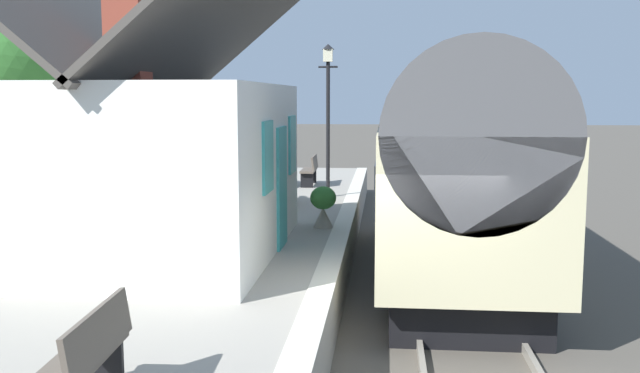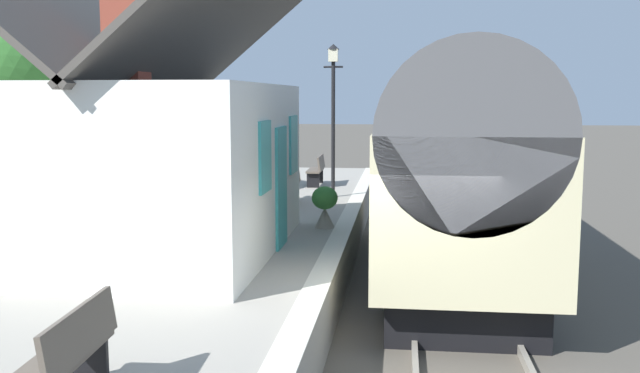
{
  "view_description": "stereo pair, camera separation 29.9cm",
  "coord_description": "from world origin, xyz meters",
  "px_view_note": "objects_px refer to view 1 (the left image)",
  "views": [
    {
      "loc": [
        -9.6,
        0.32,
        3.51
      ],
      "look_at": [
        2.88,
        1.5,
        1.9
      ],
      "focal_mm": 39.26,
      "sensor_mm": 36.0,
      "label": 1
    },
    {
      "loc": [
        -9.57,
        0.02,
        3.51
      ],
      "look_at": [
        2.88,
        1.5,
        1.9
      ],
      "focal_mm": 39.26,
      "sensor_mm": 36.0,
      "label": 2
    }
  ],
  "objects_px": {
    "bench_mid_platform": "(311,169)",
    "tree_far_right": "(63,77)",
    "bench_near_building": "(285,185)",
    "train": "(449,164)",
    "planter_edge_near": "(323,205)",
    "planter_edge_far": "(231,171)",
    "station_building": "(151,160)",
    "bench_platform_end": "(86,357)",
    "lamp_post_platform": "(328,92)",
    "tree_far_left": "(31,37)"
  },
  "relations": [
    {
      "from": "bench_mid_platform",
      "to": "tree_far_right",
      "type": "distance_m",
      "value": 10.17
    },
    {
      "from": "bench_near_building",
      "to": "train",
      "type": "bearing_deg",
      "value": -130.98
    },
    {
      "from": "planter_edge_near",
      "to": "bench_near_building",
      "type": "bearing_deg",
      "value": 21.85
    },
    {
      "from": "planter_edge_near",
      "to": "planter_edge_far",
      "type": "relative_size",
      "value": 1.1
    },
    {
      "from": "station_building",
      "to": "bench_platform_end",
      "type": "relative_size",
      "value": 4.4
    },
    {
      "from": "bench_mid_platform",
      "to": "lamp_post_platform",
      "type": "relative_size",
      "value": 0.36
    },
    {
      "from": "planter_edge_near",
      "to": "tree_far_right",
      "type": "relative_size",
      "value": 0.14
    },
    {
      "from": "bench_mid_platform",
      "to": "tree_far_left",
      "type": "bearing_deg",
      "value": 124.41
    },
    {
      "from": "planter_edge_near",
      "to": "lamp_post_platform",
      "type": "bearing_deg",
      "value": 3.49
    },
    {
      "from": "station_building",
      "to": "planter_edge_near",
      "type": "relative_size",
      "value": 7.5
    },
    {
      "from": "lamp_post_platform",
      "to": "bench_mid_platform",
      "type": "bearing_deg",
      "value": 16.7
    },
    {
      "from": "station_building",
      "to": "planter_edge_far",
      "type": "distance_m",
      "value": 9.43
    },
    {
      "from": "bench_platform_end",
      "to": "planter_edge_near",
      "type": "bearing_deg",
      "value": -8.16
    },
    {
      "from": "train",
      "to": "bench_mid_platform",
      "type": "distance_m",
      "value": 7.72
    },
    {
      "from": "train",
      "to": "station_building",
      "type": "bearing_deg",
      "value": 113.89
    },
    {
      "from": "train",
      "to": "tree_far_left",
      "type": "height_order",
      "value": "tree_far_left"
    },
    {
      "from": "station_building",
      "to": "bench_near_building",
      "type": "xyz_separation_m",
      "value": [
        5.45,
        -1.47,
        -1.09
      ]
    },
    {
      "from": "station_building",
      "to": "planter_edge_near",
      "type": "height_order",
      "value": "station_building"
    },
    {
      "from": "planter_edge_far",
      "to": "lamp_post_platform",
      "type": "distance_m",
      "value": 4.69
    },
    {
      "from": "train",
      "to": "tree_far_left",
      "type": "bearing_deg",
      "value": 74.95
    },
    {
      "from": "lamp_post_platform",
      "to": "tree_far_right",
      "type": "height_order",
      "value": "tree_far_right"
    },
    {
      "from": "planter_edge_far",
      "to": "tree_far_left",
      "type": "bearing_deg",
      "value": 139.61
    },
    {
      "from": "train",
      "to": "station_building",
      "type": "xyz_separation_m",
      "value": [
        -2.27,
        5.13,
        0.25
      ]
    },
    {
      "from": "train",
      "to": "bench_near_building",
      "type": "height_order",
      "value": "train"
    },
    {
      "from": "planter_edge_near",
      "to": "tree_far_left",
      "type": "xyz_separation_m",
      "value": [
        2.42,
        7.2,
        3.55
      ]
    },
    {
      "from": "bench_near_building",
      "to": "planter_edge_far",
      "type": "xyz_separation_m",
      "value": [
        3.87,
        2.2,
        -0.11
      ]
    },
    {
      "from": "planter_edge_near",
      "to": "station_building",
      "type": "bearing_deg",
      "value": 132.54
    },
    {
      "from": "train",
      "to": "bench_near_building",
      "type": "xyz_separation_m",
      "value": [
        3.18,
        3.66,
        -0.84
      ]
    },
    {
      "from": "lamp_post_platform",
      "to": "tree_far_left",
      "type": "xyz_separation_m",
      "value": [
        -1.91,
        6.93,
        1.28
      ]
    },
    {
      "from": "planter_edge_far",
      "to": "bench_near_building",
      "type": "bearing_deg",
      "value": -150.38
    },
    {
      "from": "bench_mid_platform",
      "to": "planter_edge_near",
      "type": "distance_m",
      "value": 6.75
    },
    {
      "from": "bench_near_building",
      "to": "bench_platform_end",
      "type": "height_order",
      "value": "same"
    },
    {
      "from": "station_building",
      "to": "lamp_post_platform",
      "type": "bearing_deg",
      "value": -19.56
    },
    {
      "from": "bench_platform_end",
      "to": "train",
      "type": "bearing_deg",
      "value": -23.92
    },
    {
      "from": "bench_near_building",
      "to": "tree_far_right",
      "type": "distance_m",
      "value": 11.76
    },
    {
      "from": "bench_platform_end",
      "to": "tree_far_right",
      "type": "relative_size",
      "value": 0.25
    },
    {
      "from": "bench_near_building",
      "to": "planter_edge_far",
      "type": "distance_m",
      "value": 4.46
    },
    {
      "from": "train",
      "to": "bench_near_building",
      "type": "distance_m",
      "value": 4.92
    },
    {
      "from": "bench_platform_end",
      "to": "station_building",
      "type": "bearing_deg",
      "value": 13.68
    },
    {
      "from": "bench_near_building",
      "to": "planter_edge_far",
      "type": "relative_size",
      "value": 1.85
    },
    {
      "from": "lamp_post_platform",
      "to": "planter_edge_near",
      "type": "bearing_deg",
      "value": -176.51
    },
    {
      "from": "train",
      "to": "bench_mid_platform",
      "type": "bearing_deg",
      "value": 26.55
    },
    {
      "from": "train",
      "to": "planter_edge_far",
      "type": "height_order",
      "value": "train"
    },
    {
      "from": "station_building",
      "to": "planter_edge_near",
      "type": "bearing_deg",
      "value": -47.46
    },
    {
      "from": "train",
      "to": "bench_platform_end",
      "type": "distance_m",
      "value": 9.09
    },
    {
      "from": "bench_near_building",
      "to": "bench_platform_end",
      "type": "xyz_separation_m",
      "value": [
        -11.45,
        0.01,
        0.0
      ]
    },
    {
      "from": "lamp_post_platform",
      "to": "tree_far_left",
      "type": "bearing_deg",
      "value": 105.41
    },
    {
      "from": "bench_near_building",
      "to": "bench_mid_platform",
      "type": "xyz_separation_m",
      "value": [
        3.68,
        -0.23,
        0.0
      ]
    },
    {
      "from": "train",
      "to": "planter_edge_near",
      "type": "relative_size",
      "value": 10.92
    },
    {
      "from": "bench_near_building",
      "to": "tree_far_right",
      "type": "bearing_deg",
      "value": 51.28
    }
  ]
}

